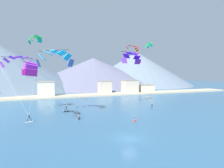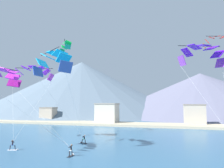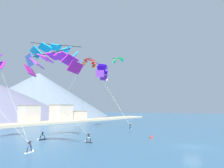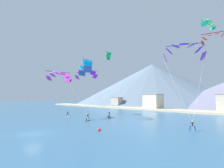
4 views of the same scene
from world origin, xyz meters
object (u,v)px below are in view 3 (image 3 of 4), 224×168
Objects in this scene: parafoil_kite_distant_low_drift at (118,59)px; parafoil_kite_distant_high_outer at (90,62)px; parafoil_kite_mid_center at (53,62)px; race_marker_buoy at (151,137)px; parafoil_kite_near_lead at (103,70)px; kitesurfer_near_lead at (130,128)px; parafoil_kite_near_trail at (55,54)px; kitesurfer_far_left at (30,148)px; kitesurfer_mid_center at (88,139)px; kitesurfer_near_trail at (41,137)px.

parafoil_kite_distant_high_outer is at bearing 98.55° from parafoil_kite_distant_low_drift.
parafoil_kite_mid_center is 11.60× the size of race_marker_buoy.
parafoil_kite_near_lead is 32.79m from parafoil_kite_mid_center.
race_marker_buoy is (-12.23, -26.00, -20.35)m from parafoil_kite_distant_high_outer.
parafoil_kite_distant_high_outer is 9.77m from parafoil_kite_distant_low_drift.
kitesurfer_near_lead is 31.76m from parafoil_kite_near_trail.
parafoil_kite_near_trail is at bearing 46.85° from parafoil_kite_mid_center.
race_marker_buoy is at bearing -30.26° from parafoil_kite_near_trail.
parafoil_kite_near_trail reaches higher than race_marker_buoy.
parafoil_kite_near_lead is at bearing 18.79° from parafoil_kite_near_trail.
kitesurfer_far_left is at bearing 160.85° from race_marker_buoy.
kitesurfer_mid_center is at bearing -5.10° from kitesurfer_far_left.
parafoil_kite_mid_center is (-4.94, -5.27, -2.78)m from parafoil_kite_near_trail.
race_marker_buoy is (-12.02, -11.39, -0.40)m from kitesurfer_near_lead.
parafoil_kite_near_lead is at bearing 4.78° from kitesurfer_near_trail.
parafoil_kite_distant_low_drift is (35.00, 12.05, 8.40)m from parafoil_kite_mid_center.
parafoil_kite_near_lead is at bearing 164.06° from parafoil_kite_distant_low_drift.
kitesurfer_mid_center is (-23.32, -4.74, -0.01)m from kitesurfer_near_lead.
kitesurfer_near_lead is at bearing -10.46° from kitesurfer_near_trail.
parafoil_kite_mid_center is at bearing -155.21° from parafoil_kite_near_lead.
parafoil_kite_near_trail is (5.49, 1.96, 14.14)m from kitesurfer_far_left.
kitesurfer_far_left is 0.42× the size of parafoil_kite_distant_low_drift.
parafoil_kite_distant_high_outer reaches higher than parafoil_kite_near_trail.
parafoil_kite_distant_high_outer is 1.37× the size of parafoil_kite_distant_low_drift.
parafoil_kite_distant_high_outer reaches higher than kitesurfer_near_trail.
kitesurfer_near_trail is at bearing 103.09° from kitesurfer_mid_center.
kitesurfer_near_lead is 1.01× the size of kitesurfer_far_left.
kitesurfer_near_lead is at bearing 6.38° from kitesurfer_far_left.
parafoil_kite_distant_high_outer reaches higher than race_marker_buoy.
kitesurfer_far_left reaches higher than kitesurfer_near_trail.
parafoil_kite_mid_center is 24.70m from race_marker_buoy.
parafoil_kite_near_lead is 25.47m from race_marker_buoy.
parafoil_kite_near_lead is at bearing 30.04° from kitesurfer_mid_center.
parafoil_kite_distant_low_drift is (30.06, 6.78, 5.62)m from parafoil_kite_near_trail.
kitesurfer_near_lead is at bearing 11.48° from kitesurfer_mid_center.
parafoil_kite_near_trail is 2.60× the size of parafoil_kite_distant_high_outer.
kitesurfer_near_trail is at bearing -158.96° from parafoil_kite_distant_high_outer.
parafoil_kite_near_trail is 31.33m from parafoil_kite_distant_low_drift.
parafoil_kite_distant_low_drift is (1.45, -9.66, -0.24)m from parafoil_kite_distant_high_outer.
kitesurfer_far_left is at bearing -134.62° from kitesurfer_near_trail.
kitesurfer_far_left reaches higher than race_marker_buoy.
parafoil_kite_mid_center is at bearing -147.10° from parafoil_kite_distant_high_outer.
parafoil_kite_near_trail is 7.74m from parafoil_kite_mid_center.
kitesurfer_near_trail is 11.94m from kitesurfer_far_left.
kitesurfer_near_lead is 24.73m from parafoil_kite_distant_high_outer.
kitesurfer_near_trail is at bearing 56.46° from parafoil_kite_mid_center.
parafoil_kite_distant_high_outer is at bearing 64.80° from race_marker_buoy.
parafoil_kite_near_lead reaches higher than kitesurfer_near_lead.
parafoil_kite_near_lead is (30.05, 10.31, 15.81)m from kitesurfer_far_left.
race_marker_buoy is at bearing -114.53° from parafoil_kite_near_lead.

